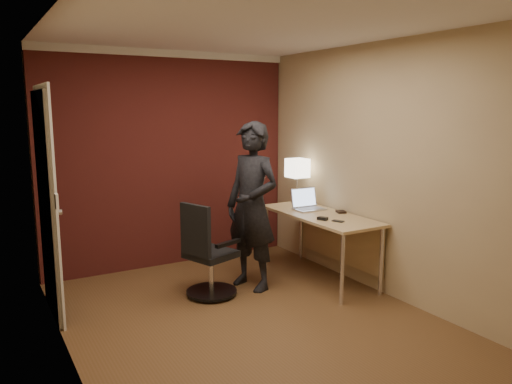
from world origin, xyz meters
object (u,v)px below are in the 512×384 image
at_px(laptop, 307,203).
at_px(mouse, 323,219).
at_px(desk_lamp, 297,169).
at_px(wallet, 341,212).
at_px(person, 252,206).
at_px(desk, 325,225).
at_px(office_chair, 207,257).
at_px(phone, 338,221).

xyz_separation_m(laptop, mouse, (-0.19, -0.54, -0.05)).
height_order(desk_lamp, wallet, desk_lamp).
height_order(wallet, person, person).
relative_size(desk, laptop, 4.48).
xyz_separation_m(desk, person, (-0.83, 0.15, 0.26)).
distance_m(laptop, office_chair, 1.37).
xyz_separation_m(mouse, wallet, (0.39, 0.18, -0.01)).
xyz_separation_m(phone, person, (-0.69, 0.53, 0.13)).
distance_m(desk, mouse, 0.37).
relative_size(desk_lamp, phone, 4.65).
relative_size(desk, wallet, 13.64).
relative_size(desk, mouse, 15.00).
bearing_deg(desk, phone, -109.73).
relative_size(laptop, person, 0.19).
distance_m(desk, phone, 0.43).
bearing_deg(desk_lamp, desk, -94.88).
distance_m(wallet, office_chair, 1.56).
bearing_deg(wallet, phone, -133.57).
relative_size(desk_lamp, wallet, 4.86).
height_order(phone, person, person).
bearing_deg(phone, desk_lamp, 55.54).
bearing_deg(desk, desk_lamp, 85.12).
bearing_deg(wallet, mouse, -155.14).
height_order(mouse, person, person).
relative_size(desk_lamp, person, 0.31).
distance_m(desk_lamp, person, 1.03).
bearing_deg(person, office_chair, -106.87).
xyz_separation_m(desk_lamp, laptop, (-0.09, -0.33, -0.35)).
xyz_separation_m(mouse, phone, (0.09, -0.13, -0.01)).
distance_m(office_chair, person, 0.69).
relative_size(phone, wallet, 1.05).
bearing_deg(wallet, person, 167.39).
height_order(wallet, office_chair, office_chair).
relative_size(mouse, person, 0.06).
distance_m(desk, office_chair, 1.37).
relative_size(desk, person, 0.87).
bearing_deg(desk, office_chair, 174.47).
relative_size(wallet, office_chair, 0.12).
relative_size(wallet, person, 0.06).
bearing_deg(mouse, laptop, 46.10).
xyz_separation_m(desk_lamp, person, (-0.88, -0.46, -0.28)).
relative_size(desk_lamp, mouse, 5.35).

